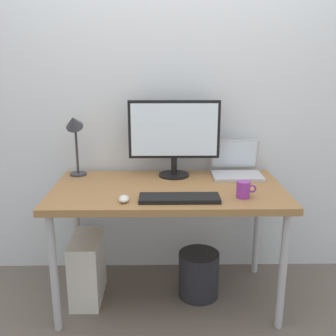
{
  "coord_description": "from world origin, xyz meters",
  "views": [
    {
      "loc": [
        -0.03,
        -2.24,
        1.49
      ],
      "look_at": [
        0.0,
        0.0,
        0.87
      ],
      "focal_mm": 41.93,
      "sensor_mm": 36.0,
      "label": 1
    }
  ],
  "objects_px": {
    "desk": "(168,197)",
    "monitor": "(174,134)",
    "laptop": "(236,167)",
    "coffee_mug": "(244,189)",
    "mouse": "(124,199)",
    "wastebasket": "(199,274)",
    "keyboard": "(179,198)",
    "desk_lamp": "(74,131)",
    "computer_tower": "(87,268)"
  },
  "relations": [
    {
      "from": "desk_lamp",
      "to": "desk",
      "type": "bearing_deg",
      "value": -21.69
    },
    {
      "from": "laptop",
      "to": "mouse",
      "type": "bearing_deg",
      "value": -144.24
    },
    {
      "from": "mouse",
      "to": "wastebasket",
      "type": "distance_m",
      "value": 0.8
    },
    {
      "from": "desk_lamp",
      "to": "wastebasket",
      "type": "bearing_deg",
      "value": -15.41
    },
    {
      "from": "desk",
      "to": "computer_tower",
      "type": "height_order",
      "value": "desk"
    },
    {
      "from": "coffee_mug",
      "to": "mouse",
      "type": "bearing_deg",
      "value": -174.76
    },
    {
      "from": "wastebasket",
      "to": "laptop",
      "type": "bearing_deg",
      "value": 42.76
    },
    {
      "from": "desk_lamp",
      "to": "keyboard",
      "type": "distance_m",
      "value": 0.85
    },
    {
      "from": "desk",
      "to": "wastebasket",
      "type": "bearing_deg",
      "value": 5.08
    },
    {
      "from": "wastebasket",
      "to": "computer_tower",
      "type": "bearing_deg",
      "value": -178.38
    },
    {
      "from": "desk_lamp",
      "to": "mouse",
      "type": "xyz_separation_m",
      "value": [
        0.35,
        -0.48,
        -0.28
      ]
    },
    {
      "from": "coffee_mug",
      "to": "laptop",
      "type": "bearing_deg",
      "value": 85.14
    },
    {
      "from": "desk",
      "to": "mouse",
      "type": "height_order",
      "value": "mouse"
    },
    {
      "from": "desk",
      "to": "mouse",
      "type": "distance_m",
      "value": 0.35
    },
    {
      "from": "wastebasket",
      "to": "monitor",
      "type": "bearing_deg",
      "value": 125.65
    },
    {
      "from": "desk_lamp",
      "to": "coffee_mug",
      "type": "bearing_deg",
      "value": -22.72
    },
    {
      "from": "monitor",
      "to": "keyboard",
      "type": "relative_size",
      "value": 1.33
    },
    {
      "from": "desk",
      "to": "monitor",
      "type": "relative_size",
      "value": 2.37
    },
    {
      "from": "keyboard",
      "to": "laptop",
      "type": "bearing_deg",
      "value": 50.63
    },
    {
      "from": "monitor",
      "to": "mouse",
      "type": "xyz_separation_m",
      "value": [
        -0.28,
        -0.48,
        -0.27
      ]
    },
    {
      "from": "keyboard",
      "to": "wastebasket",
      "type": "height_order",
      "value": "keyboard"
    },
    {
      "from": "desk_lamp",
      "to": "keyboard",
      "type": "height_order",
      "value": "desk_lamp"
    },
    {
      "from": "laptop",
      "to": "wastebasket",
      "type": "distance_m",
      "value": 0.74
    },
    {
      "from": "mouse",
      "to": "coffee_mug",
      "type": "xyz_separation_m",
      "value": [
        0.66,
        0.06,
        0.03
      ]
    },
    {
      "from": "coffee_mug",
      "to": "computer_tower",
      "type": "relative_size",
      "value": 0.27
    },
    {
      "from": "desk_lamp",
      "to": "computer_tower",
      "type": "distance_m",
      "value": 0.88
    },
    {
      "from": "desk",
      "to": "laptop",
      "type": "xyz_separation_m",
      "value": [
        0.45,
        0.25,
        0.12
      ]
    },
    {
      "from": "laptop",
      "to": "coffee_mug",
      "type": "height_order",
      "value": "laptop"
    },
    {
      "from": "computer_tower",
      "to": "desk",
      "type": "bearing_deg",
      "value": 0.28
    },
    {
      "from": "monitor",
      "to": "coffee_mug",
      "type": "height_order",
      "value": "monitor"
    },
    {
      "from": "desk",
      "to": "keyboard",
      "type": "xyz_separation_m",
      "value": [
        0.06,
        -0.23,
        0.08
      ]
    },
    {
      "from": "keyboard",
      "to": "monitor",
      "type": "bearing_deg",
      "value": 92.02
    },
    {
      "from": "laptop",
      "to": "desk_lamp",
      "type": "xyz_separation_m",
      "value": [
        -1.05,
        -0.02,
        0.24
      ]
    },
    {
      "from": "laptop",
      "to": "keyboard",
      "type": "height_order",
      "value": "laptop"
    },
    {
      "from": "keyboard",
      "to": "desk",
      "type": "bearing_deg",
      "value": 104.51
    },
    {
      "from": "monitor",
      "to": "mouse",
      "type": "bearing_deg",
      "value": -120.44
    },
    {
      "from": "laptop",
      "to": "desk",
      "type": "bearing_deg",
      "value": -150.83
    },
    {
      "from": "desk",
      "to": "computer_tower",
      "type": "bearing_deg",
      "value": -179.72
    },
    {
      "from": "computer_tower",
      "to": "keyboard",
      "type": "bearing_deg",
      "value": -21.48
    },
    {
      "from": "desk_lamp",
      "to": "mouse",
      "type": "height_order",
      "value": "desk_lamp"
    },
    {
      "from": "desk",
      "to": "monitor",
      "type": "height_order",
      "value": "monitor"
    },
    {
      "from": "laptop",
      "to": "mouse",
      "type": "height_order",
      "value": "laptop"
    },
    {
      "from": "monitor",
      "to": "mouse",
      "type": "relative_size",
      "value": 6.51
    },
    {
      "from": "desk",
      "to": "laptop",
      "type": "height_order",
      "value": "laptop"
    },
    {
      "from": "desk_lamp",
      "to": "wastebasket",
      "type": "xyz_separation_m",
      "value": [
        0.79,
        -0.22,
        -0.9
      ]
    },
    {
      "from": "desk",
      "to": "coffee_mug",
      "type": "bearing_deg",
      "value": -24.17
    },
    {
      "from": "desk_lamp",
      "to": "computer_tower",
      "type": "relative_size",
      "value": 1.01
    },
    {
      "from": "monitor",
      "to": "mouse",
      "type": "height_order",
      "value": "monitor"
    },
    {
      "from": "monitor",
      "to": "desk",
      "type": "bearing_deg",
      "value": -100.26
    },
    {
      "from": "laptop",
      "to": "desk_lamp",
      "type": "distance_m",
      "value": 1.08
    }
  ]
}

